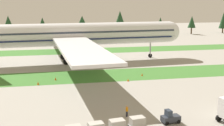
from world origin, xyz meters
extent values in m
cube|color=#3D752D|center=(0.00, 40.78, 0.00)|extent=(320.00, 11.89, 0.01)
cube|color=#3D752D|center=(0.00, 76.56, 0.00)|extent=(320.00, 11.89, 0.01)
cylinder|color=white|center=(-7.97, 58.67, 7.70)|extent=(55.41, 10.53, 6.29)
sphere|color=white|center=(19.49, 60.80, 7.70)|extent=(6.16, 6.16, 6.16)
cube|color=#141E4C|center=(-7.97, 58.67, 6.60)|extent=(54.08, 10.55, 0.36)
cube|color=#283342|center=(-4.62, 58.93, 8.49)|extent=(48.72, 10.07, 0.44)
cube|color=white|center=(-12.99, 79.97, 7.07)|extent=(11.56, 37.52, 0.57)
cylinder|color=#A3A3A8|center=(-11.25, 74.54, 5.01)|extent=(5.63, 3.86, 3.46)
cube|color=white|center=(-9.65, 36.85, 7.07)|extent=(11.56, 37.52, 0.57)
cylinder|color=#A3A3A8|center=(-8.77, 42.48, 5.01)|extent=(5.63, 3.86, 3.46)
cylinder|color=#A3A3A8|center=(13.47, 60.33, 3.68)|extent=(0.44, 0.44, 6.16)
cylinder|color=black|center=(13.47, 60.33, 0.60)|extent=(1.23, 0.51, 1.20)
cylinder|color=#A3A3A8|center=(-12.61, 62.09, 3.80)|extent=(0.44, 0.44, 5.91)
cylinder|color=black|center=(-12.61, 62.09, 0.85)|extent=(1.74, 0.72, 1.70)
cylinder|color=#A3A3A8|center=(-12.02, 54.57, 3.80)|extent=(0.44, 0.44, 5.91)
cylinder|color=black|center=(-12.02, 54.57, 0.85)|extent=(1.74, 0.72, 1.70)
cube|color=#2D333D|center=(0.65, 11.76, 0.69)|extent=(2.76, 1.67, 0.77)
cube|color=#283342|center=(0.26, 11.70, 1.52)|extent=(0.85, 1.18, 0.90)
cylinder|color=black|center=(1.47, 12.44, 0.30)|extent=(0.62, 0.29, 0.60)
cylinder|color=black|center=(1.63, 11.35, 0.30)|extent=(0.62, 0.29, 0.60)
cylinder|color=black|center=(-0.33, 12.17, 0.30)|extent=(0.62, 0.29, 0.60)
cylinder|color=black|center=(-0.17, 11.08, 0.30)|extent=(0.62, 0.29, 0.60)
cube|color=#A3A3A8|center=(-4.40, 11.00, 0.40)|extent=(2.40, 1.81, 0.10)
cube|color=#ADA89E|center=(-4.40, 11.00, 1.00)|extent=(2.11, 1.59, 1.10)
cylinder|color=black|center=(-3.67, 11.81, 0.20)|extent=(0.41, 0.18, 0.40)
cylinder|color=black|center=(-5.33, 11.56, 0.20)|extent=(0.41, 0.18, 0.40)
cube|color=#ADA89E|center=(-7.27, 10.58, 1.00)|extent=(2.11, 1.59, 1.10)
cylinder|color=black|center=(7.60, 11.06, 0.48)|extent=(1.00, 0.48, 0.96)
cylinder|color=black|center=(-4.88, 15.13, 0.42)|extent=(0.18, 0.18, 0.85)
cylinder|color=black|center=(-4.75, 15.31, 0.42)|extent=(0.18, 0.18, 0.85)
cylinder|color=orange|center=(-4.82, 15.22, 1.16)|extent=(0.36, 0.36, 0.62)
sphere|color=tan|center=(-4.82, 15.22, 1.62)|extent=(0.24, 0.24, 0.24)
cylinder|color=orange|center=(-4.95, 15.03, 1.13)|extent=(0.10, 0.10, 0.58)
cylinder|color=orange|center=(-4.68, 15.40, 1.13)|extent=(0.10, 0.10, 0.58)
cone|color=orange|center=(0.21, 34.68, 0.27)|extent=(0.44, 0.44, 0.55)
cone|color=orange|center=(-15.01, 38.55, 0.32)|extent=(0.44, 0.44, 0.63)
cone|color=orange|center=(4.51, 38.72, 0.29)|extent=(0.44, 0.44, 0.57)
cone|color=orange|center=(-18.54, 35.50, 0.32)|extent=(0.44, 0.44, 0.65)
cylinder|color=#4C3823|center=(-36.44, 126.00, 1.87)|extent=(0.70, 0.70, 3.74)
cone|color=#1E4223|center=(-36.44, 126.00, 6.92)|extent=(4.79, 4.79, 6.35)
cylinder|color=#4C3823|center=(-20.30, 121.76, 1.78)|extent=(0.70, 0.70, 3.55)
cone|color=#1E4223|center=(-20.30, 121.76, 6.46)|extent=(4.16, 4.16, 5.81)
cylinder|color=#4C3823|center=(-1.30, 122.72, 1.80)|extent=(0.70, 0.70, 3.61)
cone|color=#1E4223|center=(-1.30, 122.72, 6.75)|extent=(5.70, 5.70, 6.29)
cylinder|color=#4C3823|center=(18.39, 125.65, 1.62)|extent=(0.70, 0.70, 3.25)
cone|color=#1E4223|center=(18.39, 125.65, 7.67)|extent=(6.17, 6.17, 8.84)
cylinder|color=#4C3823|center=(38.96, 122.18, 1.41)|extent=(0.70, 0.70, 2.83)
cone|color=#1E4223|center=(38.96, 122.18, 5.83)|extent=(3.91, 3.91, 6.01)
cylinder|color=#4C3823|center=(55.62, 120.65, 1.67)|extent=(0.70, 0.70, 3.34)
cone|color=#1E4223|center=(55.62, 120.65, 6.36)|extent=(4.11, 4.11, 6.05)
cylinder|color=#4C3823|center=(74.84, 122.76, 1.26)|extent=(0.70, 0.70, 2.52)
cone|color=#1E4223|center=(74.84, 122.76, 6.83)|extent=(4.44, 4.44, 8.62)
camera|label=1|loc=(-14.86, -25.32, 16.68)|focal=47.99mm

